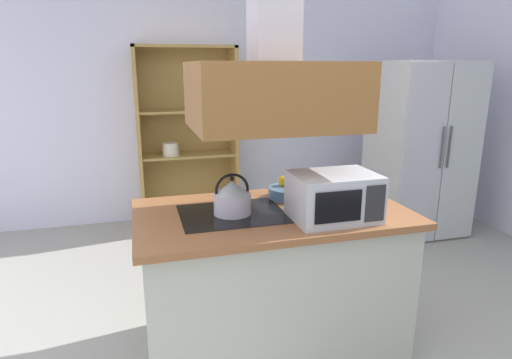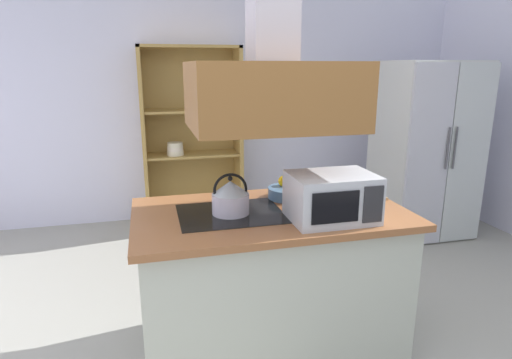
{
  "view_description": "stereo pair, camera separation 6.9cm",
  "coord_description": "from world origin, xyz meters",
  "px_view_note": "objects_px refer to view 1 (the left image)",
  "views": [
    {
      "loc": [
        -0.79,
        -1.95,
        1.73
      ],
      "look_at": [
        -0.05,
        0.69,
        1.0
      ],
      "focal_mm": 30.08,
      "sensor_mm": 36.0,
      "label": 1
    },
    {
      "loc": [
        -0.73,
        -1.97,
        1.73
      ],
      "look_at": [
        -0.05,
        0.69,
        1.0
      ],
      "focal_mm": 30.08,
      "sensor_mm": 36.0,
      "label": 2
    }
  ],
  "objects_px": {
    "refrigerator": "(419,149)",
    "microwave": "(334,197)",
    "dish_cabinet": "(187,147)",
    "cutting_board": "(354,196)",
    "fruit_bowl": "(289,191)",
    "kettle": "(232,197)"
  },
  "relations": [
    {
      "from": "cutting_board",
      "to": "fruit_bowl",
      "type": "height_order",
      "value": "fruit_bowl"
    },
    {
      "from": "cutting_board",
      "to": "microwave",
      "type": "bearing_deg",
      "value": -133.28
    },
    {
      "from": "kettle",
      "to": "cutting_board",
      "type": "distance_m",
      "value": 0.85
    },
    {
      "from": "microwave",
      "to": "refrigerator",
      "type": "bearing_deg",
      "value": 43.4
    },
    {
      "from": "microwave",
      "to": "fruit_bowl",
      "type": "distance_m",
      "value": 0.46
    },
    {
      "from": "refrigerator",
      "to": "cutting_board",
      "type": "xyz_separation_m",
      "value": [
        -1.49,
        -1.37,
        0.02
      ]
    },
    {
      "from": "dish_cabinet",
      "to": "microwave",
      "type": "height_order",
      "value": "dish_cabinet"
    },
    {
      "from": "microwave",
      "to": "kettle",
      "type": "bearing_deg",
      "value": 156.25
    },
    {
      "from": "refrigerator",
      "to": "dish_cabinet",
      "type": "distance_m",
      "value": 2.49
    },
    {
      "from": "kettle",
      "to": "cutting_board",
      "type": "height_order",
      "value": "kettle"
    },
    {
      "from": "fruit_bowl",
      "to": "microwave",
      "type": "bearing_deg",
      "value": -77.11
    },
    {
      "from": "dish_cabinet",
      "to": "cutting_board",
      "type": "height_order",
      "value": "dish_cabinet"
    },
    {
      "from": "dish_cabinet",
      "to": "cutting_board",
      "type": "distance_m",
      "value": 2.48
    },
    {
      "from": "refrigerator",
      "to": "fruit_bowl",
      "type": "relative_size",
      "value": 6.94
    },
    {
      "from": "refrigerator",
      "to": "microwave",
      "type": "height_order",
      "value": "refrigerator"
    },
    {
      "from": "refrigerator",
      "to": "dish_cabinet",
      "type": "xyz_separation_m",
      "value": [
        -2.3,
        0.97,
        -0.03
      ]
    },
    {
      "from": "fruit_bowl",
      "to": "refrigerator",
      "type": "bearing_deg",
      "value": 33.51
    },
    {
      "from": "refrigerator",
      "to": "microwave",
      "type": "distance_m",
      "value": 2.49
    },
    {
      "from": "refrigerator",
      "to": "microwave",
      "type": "bearing_deg",
      "value": -136.6
    },
    {
      "from": "dish_cabinet",
      "to": "microwave",
      "type": "relative_size",
      "value": 4.22
    },
    {
      "from": "dish_cabinet",
      "to": "cutting_board",
      "type": "bearing_deg",
      "value": -71.01
    },
    {
      "from": "refrigerator",
      "to": "kettle",
      "type": "distance_m",
      "value": 2.76
    }
  ]
}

